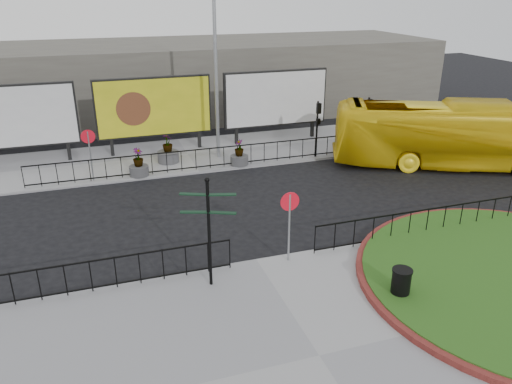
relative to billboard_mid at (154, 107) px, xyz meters
name	(u,v)px	position (x,y,z in m)	size (l,w,h in m)	color
ground	(256,262)	(1.50, -12.97, -2.60)	(90.00, 90.00, 0.00)	black
pavement_near	(319,357)	(1.50, -17.97, -2.54)	(30.00, 10.00, 0.12)	gray
pavement_far	(188,155)	(1.50, -0.97, -2.54)	(44.00, 6.00, 0.12)	gray
railing_near_left	(65,280)	(-4.50, -13.27, -1.93)	(10.00, 0.10, 1.10)	black
railing_near_right	(427,222)	(8.00, -13.27, -1.93)	(9.00, 0.10, 1.10)	black
railing_far	(217,157)	(2.50, -3.67, -1.93)	(18.00, 0.10, 1.10)	black
speed_sign_far	(89,144)	(-3.50, -3.57, -0.68)	(0.64, 0.07, 2.47)	gray
speed_sign_near	(289,212)	(2.50, -13.37, -0.68)	(0.64, 0.07, 2.47)	gray
billboard_left	(12,117)	(-7.00, 0.00, 0.00)	(6.20, 0.31, 4.10)	black
billboard_mid	(154,107)	(0.00, 0.00, 0.00)	(6.20, 0.31, 4.10)	black
billboard_right	(276,99)	(7.00, 0.00, 0.00)	(6.20, 0.31, 4.10)	black
lamp_post	(216,68)	(3.01, -1.97, 2.23)	(0.74, 0.18, 9.23)	gray
signal_pole_a	(318,121)	(8.00, -3.63, -0.50)	(0.22, 0.26, 3.00)	black
signal_pole_b	(368,116)	(11.00, -3.63, -0.50)	(0.22, 0.26, 3.00)	black
building_backdrop	(158,80)	(1.50, 9.03, -0.10)	(40.00, 10.00, 5.00)	#5D5A51
fingerpost_sign	(209,222)	(-0.30, -13.97, -0.35)	(1.62, 0.82, 3.53)	black
litter_bin	(401,284)	(4.78, -16.47, -1.98)	(0.59, 0.59, 0.98)	black
bus	(454,135)	(14.07, -6.88, -0.93)	(2.80, 11.98, 3.34)	yellow
planter_a	(139,166)	(-1.36, -3.57, -2.00)	(0.93, 0.93, 1.37)	#4C4C4F
planter_b	(168,153)	(0.30, -2.02, -1.99)	(1.10, 1.10, 1.50)	#4C4C4F
planter_c	(239,156)	(3.70, -3.57, -2.02)	(0.92, 0.92, 1.34)	#4C4C4F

